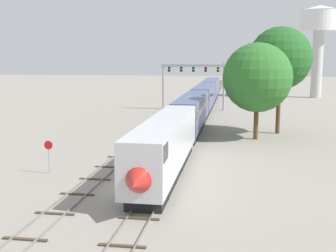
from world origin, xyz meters
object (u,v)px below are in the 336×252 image
(signal_gantry, at_px, (193,75))
(trackside_tree_left, at_px, (280,58))
(stop_sign, at_px, (49,152))
(passenger_train, at_px, (199,103))
(water_tower, at_px, (319,27))
(trackside_tree_mid, at_px, (257,78))

(signal_gantry, height_order, trackside_tree_left, trackside_tree_left)
(stop_sign, xyz_separation_m, trackside_tree_left, (21.28, 23.50, 7.90))
(signal_gantry, distance_m, trackside_tree_left, 27.57)
(passenger_train, distance_m, water_tower, 51.58)
(trackside_tree_left, bearing_deg, stop_sign, -132.16)
(signal_gantry, distance_m, water_tower, 41.96)
(signal_gantry, relative_size, trackside_tree_mid, 1.03)
(signal_gantry, relative_size, stop_sign, 4.20)
(trackside_tree_left, distance_m, trackside_tree_mid, 6.00)
(passenger_train, xyz_separation_m, trackside_tree_mid, (8.26, -15.77, 4.91))
(passenger_train, relative_size, signal_gantry, 7.31)
(water_tower, xyz_separation_m, trackside_tree_mid, (-16.98, -58.32, -9.68))
(water_tower, bearing_deg, trackside_tree_mid, -106.23)
(stop_sign, bearing_deg, signal_gantry, 80.70)
(water_tower, bearing_deg, trackside_tree_left, -104.58)
(passenger_train, bearing_deg, signal_gantry, 100.05)
(signal_gantry, height_order, stop_sign, signal_gantry)
(passenger_train, relative_size, water_tower, 3.98)
(signal_gantry, bearing_deg, water_tower, 47.36)
(signal_gantry, relative_size, trackside_tree_left, 0.87)
(water_tower, relative_size, stop_sign, 7.72)
(passenger_train, height_order, water_tower, water_tower)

